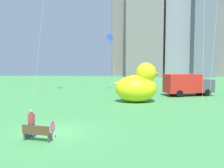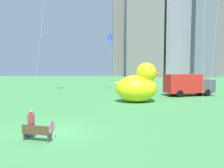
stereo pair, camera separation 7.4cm
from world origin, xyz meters
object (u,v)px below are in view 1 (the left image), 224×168
at_px(park_bench, 37,133).
at_px(person_adult, 31,122).
at_px(person_child, 53,129).
at_px(giant_inflatable_duck, 138,85).
at_px(kite_blue, 110,39).
at_px(box_truck, 187,85).

distance_m(park_bench, person_adult, 1.02).
height_order(person_child, giant_inflatable_duck, giant_inflatable_duck).
distance_m(person_adult, person_child, 1.37).
bearing_deg(person_adult, person_child, -12.90).
height_order(person_adult, giant_inflatable_duck, giant_inflatable_duck).
height_order(giant_inflatable_duck, kite_blue, kite_blue).
height_order(person_child, kite_blue, kite_blue).
bearing_deg(giant_inflatable_duck, kite_blue, 104.32).
bearing_deg(park_bench, kite_blue, 80.72).
bearing_deg(box_truck, kite_blue, 147.63).
distance_m(giant_inflatable_duck, kite_blue, 13.61).
height_order(park_bench, person_adult, person_adult).
bearing_deg(person_child, box_truck, 53.66).
bearing_deg(person_child, giant_inflatable_duck, 64.14).
relative_size(person_child, box_truck, 0.15).
bearing_deg(person_child, kite_blue, 82.27).
distance_m(person_child, box_truck, 22.96).
height_order(park_bench, giant_inflatable_duck, giant_inflatable_duck).
relative_size(park_bench, person_adult, 1.07).
height_order(giant_inflatable_duck, box_truck, giant_inflatable_duck).
xyz_separation_m(park_bench, person_adult, (-0.53, 0.77, 0.41)).
bearing_deg(park_bench, person_child, 31.57).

